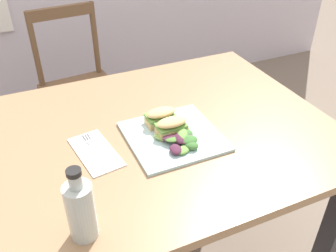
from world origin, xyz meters
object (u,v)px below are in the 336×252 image
object	(u,v)px
plate_lunch	(173,136)
sandwich_half_front	(172,126)
fork_on_napkin	(93,147)
sandwich_half_back	(161,116)
bottle_cold_brew	(81,213)
dining_table	(151,160)
chair_wooden_far	(79,88)

from	to	relation	value
plate_lunch	sandwich_half_front	size ratio (longest dim) A/B	2.82
plate_lunch	fork_on_napkin	distance (m)	0.26
plate_lunch	sandwich_half_back	xyz separation A→B (m)	(-0.01, 0.08, 0.03)
bottle_cold_brew	fork_on_napkin	bearing A→B (deg)	72.01
dining_table	sandwich_half_front	world-z (taller)	sandwich_half_front
plate_lunch	sandwich_half_back	size ratio (longest dim) A/B	2.82
sandwich_half_front	sandwich_half_back	bearing A→B (deg)	97.86
chair_wooden_far	dining_table	bearing A→B (deg)	-86.28
chair_wooden_far	plate_lunch	xyz separation A→B (m)	(0.11, -1.00, 0.30)
sandwich_half_back	fork_on_napkin	xyz separation A→B (m)	(-0.24, -0.03, -0.03)
chair_wooden_far	plate_lunch	world-z (taller)	chair_wooden_far
plate_lunch	chair_wooden_far	bearing A→B (deg)	96.52
plate_lunch	dining_table	bearing A→B (deg)	130.56
chair_wooden_far	bottle_cold_brew	bearing A→B (deg)	-100.62
sandwich_half_front	fork_on_napkin	bearing A→B (deg)	171.74
dining_table	fork_on_napkin	world-z (taller)	fork_on_napkin
dining_table	sandwich_half_front	size ratio (longest dim) A/B	11.91
plate_lunch	bottle_cold_brew	distance (m)	0.45
dining_table	sandwich_half_back	bearing A→B (deg)	18.87
bottle_cold_brew	chair_wooden_far	bearing A→B (deg)	79.38
dining_table	bottle_cold_brew	bearing A→B (deg)	-132.42
chair_wooden_far	bottle_cold_brew	xyz separation A→B (m)	(-0.24, -1.27, 0.36)
bottle_cold_brew	sandwich_half_front	bearing A→B (deg)	38.04
dining_table	chair_wooden_far	xyz separation A→B (m)	(-0.06, 0.94, -0.17)
plate_lunch	bottle_cold_brew	world-z (taller)	bottle_cold_brew
fork_on_napkin	sandwich_half_back	bearing A→B (deg)	7.10
sandwich_half_back	bottle_cold_brew	world-z (taller)	bottle_cold_brew
chair_wooden_far	sandwich_half_front	size ratio (longest dim) A/B	8.51
plate_lunch	sandwich_half_back	world-z (taller)	sandwich_half_back
sandwich_half_front	sandwich_half_back	world-z (taller)	same
dining_table	bottle_cold_brew	size ratio (longest dim) A/B	6.11
chair_wooden_far	bottle_cold_brew	distance (m)	1.34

